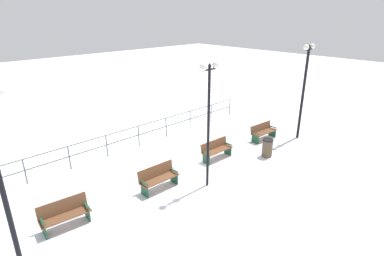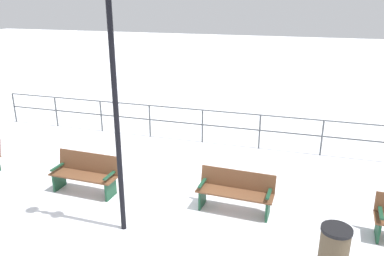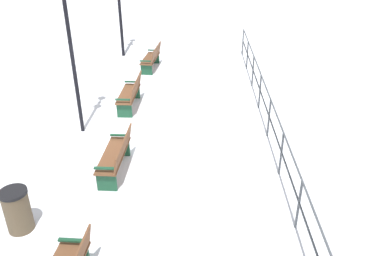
{
  "view_description": "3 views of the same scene",
  "coord_description": "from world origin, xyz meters",
  "px_view_note": "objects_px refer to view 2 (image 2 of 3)",
  "views": [
    {
      "loc": [
        8.62,
        -8.1,
        6.61
      ],
      "look_at": [
        -1.64,
        1.63,
        1.19
      ],
      "focal_mm": 28.68,
      "sensor_mm": 36.0,
      "label": 1
    },
    {
      "loc": [
        7.2,
        3.06,
        4.49
      ],
      "look_at": [
        -1.73,
        0.33,
        1.25
      ],
      "focal_mm": 35.56,
      "sensor_mm": 36.0,
      "label": 2
    },
    {
      "loc": [
        -2.02,
        9.68,
        5.37
      ],
      "look_at": [
        -1.88,
        0.93,
        0.72
      ],
      "focal_mm": 37.54,
      "sensor_mm": 36.0,
      "label": 3
    }
  ],
  "objects_px": {
    "lamppost_middle": "(112,52)",
    "bench_second": "(85,173)",
    "trash_bin": "(334,251)",
    "bench_third": "(235,191)"
  },
  "relations": [
    {
      "from": "trash_bin",
      "to": "bench_third",
      "type": "bearing_deg",
      "value": -127.78
    },
    {
      "from": "bench_third",
      "to": "trash_bin",
      "type": "bearing_deg",
      "value": 54.55
    },
    {
      "from": "trash_bin",
      "to": "lamppost_middle",
      "type": "bearing_deg",
      "value": -92.25
    },
    {
      "from": "bench_third",
      "to": "trash_bin",
      "type": "xyz_separation_m",
      "value": [
        1.53,
        1.97,
        -0.02
      ]
    },
    {
      "from": "lamppost_middle",
      "to": "bench_second",
      "type": "bearing_deg",
      "value": -126.38
    },
    {
      "from": "bench_third",
      "to": "lamppost_middle",
      "type": "bearing_deg",
      "value": -53.76
    },
    {
      "from": "bench_second",
      "to": "bench_third",
      "type": "distance_m",
      "value": 3.61
    },
    {
      "from": "bench_second",
      "to": "lamppost_middle",
      "type": "bearing_deg",
      "value": 55.46
    },
    {
      "from": "bench_third",
      "to": "lamppost_middle",
      "type": "distance_m",
      "value": 3.96
    },
    {
      "from": "lamppost_middle",
      "to": "trash_bin",
      "type": "xyz_separation_m",
      "value": [
        0.16,
        4.0,
        -3.13
      ]
    }
  ]
}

